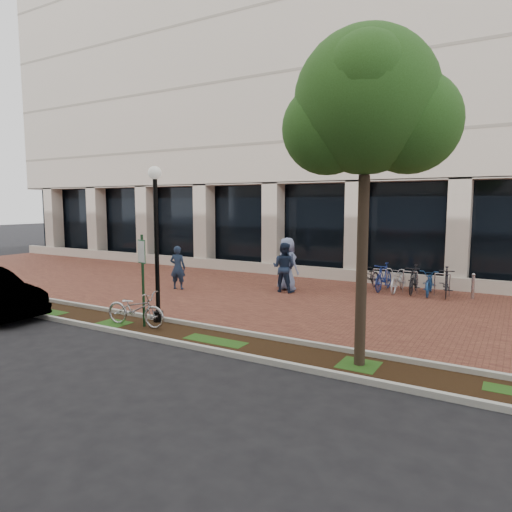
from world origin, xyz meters
The scene contains 15 objects.
ground centered at (0.00, 0.00, 0.00)m, with size 120.00×120.00×0.00m, color black.
brick_plaza centered at (0.00, 0.00, 0.01)m, with size 40.00×9.00×0.01m, color brown.
planting_strip centered at (0.00, -5.25, 0.01)m, with size 40.00×1.50×0.01m, color black.
curb_plaza_side centered at (0.00, -4.50, 0.06)m, with size 40.00×0.12×0.12m, color beige.
curb_street_side centered at (0.00, -6.00, 0.06)m, with size 40.00×0.12×0.12m, color beige.
near_office_building centered at (0.00, 10.47, 10.05)m, with size 40.00×12.12×16.00m.
parking_sign centered at (-0.48, -5.21, 1.57)m, with size 0.34×0.07×2.47m.
lamppost centered at (-0.52, -4.60, 2.41)m, with size 0.36×0.36×4.27m.
street_tree centered at (5.40, -5.08, 5.03)m, with size 3.32×2.77×6.60m.
locked_bicycle centered at (-0.72, -5.26, 0.48)m, with size 0.64×1.82×0.96m, color #BCBCC0.
pedestrian_left centered at (-3.19, -0.57, 0.84)m, with size 0.61×0.40×1.67m, color #1D2D49.
pedestrian_mid centered at (0.55, 0.99, 0.92)m, with size 0.89×0.70×1.84m, color #1B2844.
pedestrian_right centered at (0.48, 1.40, 1.00)m, with size 0.98×0.64×2.00m, color #7F8FBE.
bollard centered at (6.73, 3.14, 0.46)m, with size 0.12×0.12×0.90m.
bike_rack_cluster centered at (4.48, 3.12, 0.49)m, with size 3.53×1.86×1.04m.
Camera 1 is at (8.07, -13.92, 3.29)m, focal length 32.00 mm.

